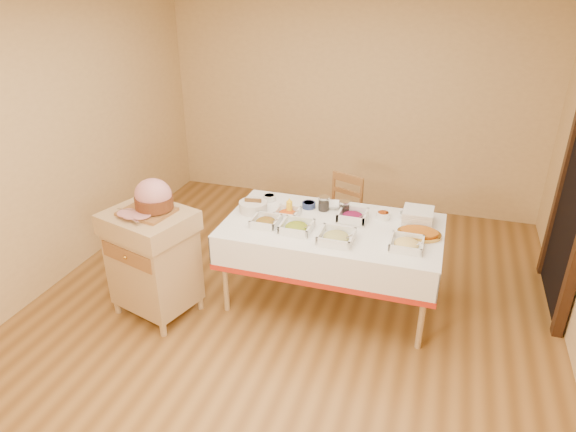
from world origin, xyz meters
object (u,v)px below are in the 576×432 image
(butcher_cart, at_px, (153,257))
(plate_stack, at_px, (418,216))
(dining_chair, at_px, (340,216))
(mustard_bottle, at_px, (289,208))
(bread_basket, at_px, (253,206))
(preserve_jar_right, at_px, (344,208))
(dining_table, at_px, (332,242))
(ham_on_board, at_px, (152,198))
(preserve_jar_left, at_px, (324,204))
(brass_platter, at_px, (419,233))

(butcher_cart, bearing_deg, plate_stack, 22.93)
(dining_chair, xyz_separation_m, mustard_bottle, (-0.29, -0.76, 0.39))
(dining_chair, xyz_separation_m, bread_basket, (-0.63, -0.77, 0.37))
(preserve_jar_right, relative_size, mustard_bottle, 0.72)
(dining_chair, height_order, bread_basket, bread_basket)
(dining_chair, bearing_deg, mustard_bottle, -111.25)
(dining_table, bearing_deg, ham_on_board, -156.76)
(dining_table, bearing_deg, bread_basket, 176.22)
(butcher_cart, distance_m, preserve_jar_left, 1.54)
(preserve_jar_left, distance_m, plate_stack, 0.82)
(dining_chair, relative_size, ham_on_board, 2.01)
(plate_stack, bearing_deg, ham_on_board, -157.45)
(butcher_cart, height_order, plate_stack, butcher_cart)
(bread_basket, bearing_deg, brass_platter, -1.07)
(preserve_jar_left, distance_m, preserve_jar_right, 0.19)
(butcher_cart, distance_m, dining_chair, 1.92)
(brass_platter, bearing_deg, butcher_cart, -163.23)
(dining_table, height_order, bread_basket, bread_basket)
(bread_basket, height_order, plate_stack, plate_stack)
(butcher_cart, relative_size, dining_chair, 1.11)
(brass_platter, bearing_deg, dining_table, -178.25)
(plate_stack, distance_m, brass_platter, 0.25)
(butcher_cart, height_order, brass_platter, butcher_cart)
(mustard_bottle, distance_m, bread_basket, 0.33)
(preserve_jar_left, height_order, bread_basket, preserve_jar_left)
(preserve_jar_left, xyz_separation_m, bread_basket, (-0.59, -0.21, -0.01))
(butcher_cart, height_order, bread_basket, butcher_cart)
(mustard_bottle, height_order, bread_basket, mustard_bottle)
(dining_table, xyz_separation_m, bread_basket, (-0.73, 0.05, 0.21))
(bread_basket, bearing_deg, plate_stack, 8.59)
(dining_chair, distance_m, mustard_bottle, 0.90)
(dining_chair, relative_size, mustard_bottle, 5.10)
(butcher_cart, relative_size, preserve_jar_right, 7.84)
(butcher_cart, bearing_deg, dining_chair, 48.33)
(preserve_jar_right, bearing_deg, butcher_cart, -149.21)
(bread_basket, bearing_deg, mustard_bottle, 2.77)
(butcher_cart, bearing_deg, preserve_jar_right, 30.79)
(plate_stack, bearing_deg, bread_basket, -171.41)
(dining_table, height_order, dining_chair, dining_chair)
(preserve_jar_left, xyz_separation_m, plate_stack, (0.82, 0.00, 0.00))
(brass_platter, bearing_deg, ham_on_board, -163.77)
(butcher_cart, bearing_deg, brass_platter, 16.77)
(plate_stack, bearing_deg, preserve_jar_left, -179.98)
(preserve_jar_left, relative_size, brass_platter, 0.37)
(bread_basket, relative_size, brass_platter, 0.71)
(bread_basket, relative_size, plate_stack, 1.01)
(dining_table, xyz_separation_m, plate_stack, (0.68, 0.26, 0.22))
(dining_table, height_order, mustard_bottle, mustard_bottle)
(preserve_jar_left, height_order, preserve_jar_right, preserve_jar_left)
(dining_chair, height_order, mustard_bottle, mustard_bottle)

